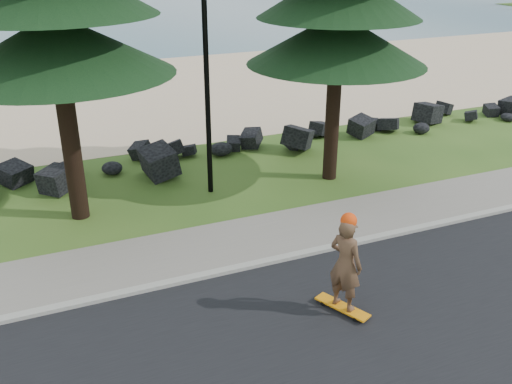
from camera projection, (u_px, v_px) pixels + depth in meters
ground at (255, 244)px, 13.02m from camera, size 160.00×160.00×0.00m
road at (362, 369)px, 9.23m from camera, size 160.00×7.00×0.02m
kerb at (272, 261)px, 12.24m from camera, size 160.00×0.20×0.10m
sidewalk at (252, 238)px, 13.17m from camera, size 160.00×2.00×0.08m
beach_sand at (129, 95)px, 25.21m from camera, size 160.00×15.00×0.01m
ocean at (55, 8)px, 55.91m from camera, size 160.00×58.00×0.01m
seawall_boulders at (186, 162)px, 17.73m from camera, size 60.00×2.40×1.10m
lamp_post at (205, 38)px, 14.02m from camera, size 0.25×0.14×8.14m
skateboarder at (345, 265)px, 10.25m from camera, size 0.70×1.10×2.03m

